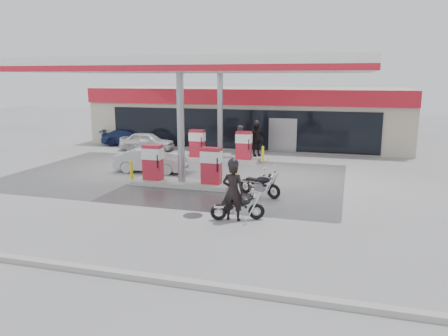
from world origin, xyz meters
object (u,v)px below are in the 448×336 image
(parked_motorcycle, at_px, (260,185))
(parked_car_left, at_px, (129,137))
(main_motorcycle, at_px, (239,208))
(pump_island_near, at_px, (182,170))
(biker_main, at_px, (233,191))
(sedan_white, at_px, (147,141))
(pump_island_far, at_px, (220,149))
(attendant, at_px, (241,139))
(biker_walking, at_px, (256,139))
(hatchback_silver, at_px, (151,160))

(parked_motorcycle, bearing_deg, parked_car_left, 160.08)
(main_motorcycle, bearing_deg, pump_island_near, 112.86)
(biker_main, bearing_deg, sedan_white, -55.31)
(main_motorcycle, height_order, parked_car_left, parked_car_left)
(pump_island_near, relative_size, pump_island_far, 1.00)
(main_motorcycle, bearing_deg, attendant, 84.18)
(pump_island_far, relative_size, biker_main, 2.57)
(parked_motorcycle, relative_size, sedan_white, 0.53)
(pump_island_near, distance_m, main_motorcycle, 5.41)
(pump_island_far, bearing_deg, biker_main, -70.94)
(main_motorcycle, distance_m, sedan_white, 15.36)
(pump_island_near, relative_size, biker_walking, 2.48)
(biker_main, bearing_deg, attendant, -79.12)
(parked_motorcycle, distance_m, sedan_white, 13.05)
(pump_island_near, xyz_separation_m, biker_walking, (1.65, 8.20, 0.32))
(parked_motorcycle, bearing_deg, main_motorcycle, -69.00)
(parked_car_left, bearing_deg, sedan_white, -142.76)
(pump_island_far, relative_size, main_motorcycle, 2.86)
(biker_main, xyz_separation_m, biker_walking, (-1.82, 12.25, 0.03))
(parked_car_left, bearing_deg, biker_walking, -115.70)
(biker_main, distance_m, hatchback_silver, 8.69)
(pump_island_far, height_order, sedan_white, pump_island_far)
(attendant, distance_m, biker_walking, 1.30)
(attendant, bearing_deg, pump_island_near, 152.63)
(biker_main, height_order, parked_motorcycle, biker_main)
(parked_car_left, height_order, biker_walking, biker_walking)
(biker_main, relative_size, biker_walking, 0.97)
(pump_island_near, bearing_deg, parked_motorcycle, -12.27)
(pump_island_far, xyz_separation_m, hatchback_silver, (-2.55, -3.80, -0.10))
(sedan_white, distance_m, biker_walking, 7.36)
(hatchback_silver, xyz_separation_m, parked_car_left, (-5.48, 7.80, -0.05))
(main_motorcycle, distance_m, attendant, 13.17)
(sedan_white, bearing_deg, parked_motorcycle, -139.76)
(parked_motorcycle, distance_m, parked_car_left, 15.99)
(parked_car_left, bearing_deg, main_motorcycle, -155.29)
(sedan_white, distance_m, attendant, 6.24)
(attendant, bearing_deg, biker_main, 168.91)
(main_motorcycle, xyz_separation_m, sedan_white, (-9.35, 12.18, 0.19))
(pump_island_far, distance_m, main_motorcycle, 10.63)
(biker_main, bearing_deg, biker_walking, -83.66)
(parked_car_left, bearing_deg, pump_island_near, -156.39)
(attendant, bearing_deg, sedan_white, 71.43)
(main_motorcycle, height_order, hatchback_silver, hatchback_silver)
(hatchback_silver, bearing_deg, main_motorcycle, -138.17)
(attendant, distance_m, hatchback_silver, 7.28)
(main_motorcycle, bearing_deg, biker_walking, 79.67)
(main_motorcycle, height_order, sedan_white, sedan_white)
(parked_motorcycle, height_order, parked_car_left, parked_car_left)
(pump_island_near, distance_m, attendant, 8.82)
(biker_main, height_order, parked_car_left, biker_main)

